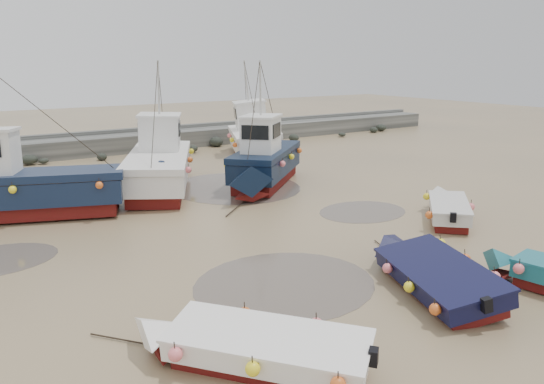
{
  "coord_description": "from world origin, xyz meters",
  "views": [
    {
      "loc": [
        -10.15,
        -14.38,
        6.3
      ],
      "look_at": [
        0.56,
        1.95,
        1.4
      ],
      "focal_mm": 35.0,
      "sensor_mm": 36.0,
      "label": 1
    }
  ],
  "objects_px": {
    "dinghy_3": "(449,206)",
    "cabin_boat_2": "(263,160)",
    "dinghy_0": "(251,343)",
    "cabin_boat_3": "(255,135)",
    "dinghy_1": "(435,270)",
    "cabin_boat_0": "(4,187)",
    "cabin_boat_1": "(159,162)",
    "person": "(162,202)"
  },
  "relations": [
    {
      "from": "dinghy_3",
      "to": "cabin_boat_0",
      "type": "height_order",
      "value": "cabin_boat_0"
    },
    {
      "from": "cabin_boat_0",
      "to": "cabin_boat_3",
      "type": "distance_m",
      "value": 17.42
    },
    {
      "from": "dinghy_0",
      "to": "cabin_boat_3",
      "type": "xyz_separation_m",
      "value": [
        13.26,
        21.55,
        0.82
      ]
    },
    {
      "from": "cabin_boat_1",
      "to": "person",
      "type": "xyz_separation_m",
      "value": [
        -1.03,
        -2.77,
        -1.3
      ]
    },
    {
      "from": "cabin_boat_0",
      "to": "person",
      "type": "distance_m",
      "value": 6.46
    },
    {
      "from": "dinghy_1",
      "to": "cabin_boat_3",
      "type": "relative_size",
      "value": 0.68
    },
    {
      "from": "cabin_boat_1",
      "to": "cabin_boat_2",
      "type": "height_order",
      "value": "same"
    },
    {
      "from": "cabin_boat_0",
      "to": "dinghy_0",
      "type": "bearing_deg",
      "value": -149.44
    },
    {
      "from": "dinghy_1",
      "to": "person",
      "type": "bearing_deg",
      "value": 122.53
    },
    {
      "from": "dinghy_3",
      "to": "cabin_boat_3",
      "type": "distance_m",
      "value": 16.89
    },
    {
      "from": "dinghy_0",
      "to": "dinghy_3",
      "type": "xyz_separation_m",
      "value": [
        12.14,
        4.72,
        0.01
      ]
    },
    {
      "from": "dinghy_0",
      "to": "cabin_boat_0",
      "type": "relative_size",
      "value": 0.5
    },
    {
      "from": "person",
      "to": "dinghy_3",
      "type": "bearing_deg",
      "value": 111.32
    },
    {
      "from": "person",
      "to": "dinghy_0",
      "type": "bearing_deg",
      "value": 52.66
    },
    {
      "from": "cabin_boat_0",
      "to": "cabin_boat_2",
      "type": "distance_m",
      "value": 11.68
    },
    {
      "from": "cabin_boat_0",
      "to": "cabin_boat_3",
      "type": "bearing_deg",
      "value": -46.98
    },
    {
      "from": "cabin_boat_1",
      "to": "dinghy_3",
      "type": "bearing_deg",
      "value": -30.35
    },
    {
      "from": "cabin_boat_1",
      "to": "cabin_boat_0",
      "type": "bearing_deg",
      "value": -140.88
    },
    {
      "from": "cabin_boat_0",
      "to": "person",
      "type": "bearing_deg",
      "value": -80.32
    },
    {
      "from": "cabin_boat_1",
      "to": "cabin_boat_3",
      "type": "distance_m",
      "value": 10.19
    },
    {
      "from": "dinghy_1",
      "to": "cabin_boat_3",
      "type": "bearing_deg",
      "value": 91.92
    },
    {
      "from": "dinghy_0",
      "to": "cabin_boat_0",
      "type": "height_order",
      "value": "cabin_boat_0"
    },
    {
      "from": "cabin_boat_0",
      "to": "cabin_boat_2",
      "type": "bearing_deg",
      "value": -75.74
    },
    {
      "from": "dinghy_3",
      "to": "cabin_boat_2",
      "type": "height_order",
      "value": "cabin_boat_2"
    },
    {
      "from": "dinghy_0",
      "to": "dinghy_1",
      "type": "height_order",
      "value": "same"
    },
    {
      "from": "cabin_boat_0",
      "to": "cabin_boat_3",
      "type": "xyz_separation_m",
      "value": [
        16.02,
        6.83,
        0.05
      ]
    },
    {
      "from": "dinghy_3",
      "to": "cabin_boat_3",
      "type": "height_order",
      "value": "cabin_boat_3"
    },
    {
      "from": "cabin_boat_0",
      "to": "person",
      "type": "relative_size",
      "value": 5.76
    },
    {
      "from": "cabin_boat_0",
      "to": "cabin_boat_3",
      "type": "relative_size",
      "value": 1.17
    },
    {
      "from": "dinghy_0",
      "to": "dinghy_1",
      "type": "distance_m",
      "value": 6.35
    },
    {
      "from": "cabin_boat_1",
      "to": "dinghy_1",
      "type": "bearing_deg",
      "value": -57.04
    },
    {
      "from": "dinghy_1",
      "to": "person",
      "type": "height_order",
      "value": "dinghy_1"
    },
    {
      "from": "dinghy_0",
      "to": "dinghy_3",
      "type": "height_order",
      "value": "same"
    },
    {
      "from": "dinghy_0",
      "to": "cabin_boat_2",
      "type": "bearing_deg",
      "value": 18.02
    },
    {
      "from": "dinghy_1",
      "to": "cabin_boat_3",
      "type": "height_order",
      "value": "cabin_boat_3"
    },
    {
      "from": "dinghy_3",
      "to": "cabin_boat_3",
      "type": "relative_size",
      "value": 0.51
    },
    {
      "from": "cabin_boat_0",
      "to": "cabin_boat_1",
      "type": "height_order",
      "value": "same"
    },
    {
      "from": "dinghy_1",
      "to": "cabin_boat_1",
      "type": "relative_size",
      "value": 0.6
    },
    {
      "from": "cabin_boat_2",
      "to": "dinghy_3",
      "type": "bearing_deg",
      "value": 158.35
    },
    {
      "from": "cabin_boat_0",
      "to": "cabin_boat_2",
      "type": "height_order",
      "value": "same"
    },
    {
      "from": "person",
      "to": "cabin_boat_1",
      "type": "bearing_deg",
      "value": -133.37
    },
    {
      "from": "dinghy_1",
      "to": "cabin_boat_2",
      "type": "relative_size",
      "value": 0.84
    }
  ]
}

